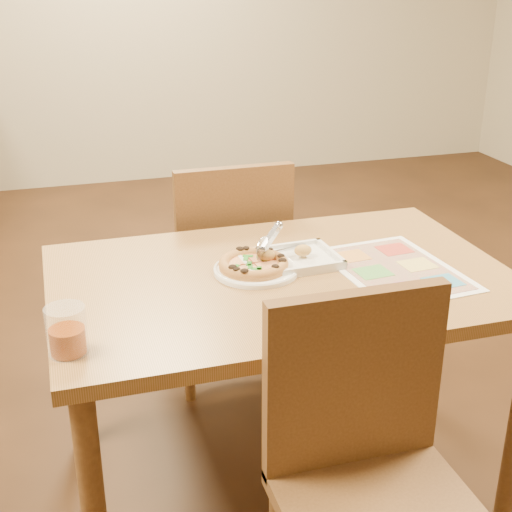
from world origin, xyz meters
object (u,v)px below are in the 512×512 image
object	(u,v)px
chair_near	(368,447)
menu	(395,269)
glass_tumbler	(67,333)
pizza_cutter	(268,241)
pizza	(254,264)
plate	(256,270)
dining_table	(281,302)
chair_far	(229,249)
appetizer_tray	(288,260)

from	to	relation	value
chair_near	menu	distance (m)	0.65
glass_tumbler	menu	world-z (taller)	glass_tumbler
glass_tumbler	menu	xyz separation A→B (m)	(0.93, 0.21, -0.05)
pizza_cutter	pizza	bearing A→B (deg)	164.01
plate	chair_near	bearing A→B (deg)	-84.25
chair_near	dining_table	bearing A→B (deg)	90.00
pizza_cutter	glass_tumbler	distance (m)	0.68
menu	pizza_cutter	bearing A→B (deg)	158.60
pizza	chair_far	bearing A→B (deg)	82.79
dining_table	chair_far	size ratio (longest dim) A/B	2.77
plate	appetizer_tray	bearing A→B (deg)	13.97
pizza	appetizer_tray	xyz separation A→B (m)	(0.11, 0.02, -0.01)
glass_tumbler	menu	bearing A→B (deg)	12.75
chair_far	appetizer_tray	world-z (taller)	chair_far
dining_table	pizza_cutter	bearing A→B (deg)	103.19
chair_near	chair_far	size ratio (longest dim) A/B	1.00
dining_table	chair_far	world-z (taller)	chair_far
pizza	glass_tumbler	distance (m)	0.62
menu	appetizer_tray	bearing A→B (deg)	155.89
pizza_cutter	menu	bearing A→B (deg)	-67.04
pizza	menu	world-z (taller)	pizza
pizza	appetizer_tray	world-z (taller)	appetizer_tray
pizza	appetizer_tray	size ratio (longest dim) A/B	0.68
appetizer_tray	glass_tumbler	xyz separation A→B (m)	(-0.65, -0.34, 0.04)
dining_table	pizza_cutter	xyz separation A→B (m)	(-0.02, 0.07, 0.16)
dining_table	pizza	world-z (taller)	pizza
pizza_cutter	menu	xyz separation A→B (m)	(0.34, -0.13, -0.08)
chair_near	menu	bearing A→B (deg)	58.80
chair_near	pizza	distance (m)	0.67
pizza_cutter	menu	size ratio (longest dim) A/B	0.25
chair_near	menu	world-z (taller)	chair_near
chair_near	chair_far	distance (m)	1.20
appetizer_tray	plate	bearing A→B (deg)	-166.03
dining_table	glass_tumbler	size ratio (longest dim) A/B	11.31
dining_table	menu	bearing A→B (deg)	-10.74
dining_table	appetizer_tray	xyz separation A→B (m)	(0.04, 0.07, 0.10)
glass_tumbler	pizza_cutter	bearing A→B (deg)	30.49
chair_near	pizza	world-z (taller)	chair_near
appetizer_tray	glass_tumbler	distance (m)	0.73
chair_far	plate	size ratio (longest dim) A/B	1.93
chair_near	pizza_cutter	distance (m)	0.71
pizza_cutter	appetizer_tray	world-z (taller)	pizza_cutter
chair_near	plate	xyz separation A→B (m)	(-0.06, 0.64, 0.16)
appetizer_tray	pizza	bearing A→B (deg)	-168.50
pizza	appetizer_tray	bearing A→B (deg)	11.50
glass_tumbler	chair_near	bearing A→B (deg)	-28.57
dining_table	appetizer_tray	bearing A→B (deg)	56.94
pizza_cutter	appetizer_tray	distance (m)	0.09
pizza	menu	distance (m)	0.41
dining_table	pizza	size ratio (longest dim) A/B	6.46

